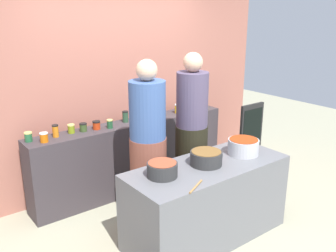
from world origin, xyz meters
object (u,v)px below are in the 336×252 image
preserve_jar_0 (28,137)px  preserve_jar_11 (182,107)px  preserve_jar_4 (83,127)px  cooking_pot_center (206,158)px  preserve_jar_6 (110,124)px  preserve_jar_5 (96,125)px  preserve_jar_13 (205,103)px  preserve_jar_7 (125,117)px  cook_with_tongs (148,153)px  cooking_pot_left (162,169)px  cook_in_cap (191,140)px  cooking_pot_right (243,147)px  wooden_spoon (196,186)px  preserve_jar_9 (159,109)px  preserve_jar_2 (55,131)px  chalkboard_sign (251,137)px  preserve_jar_8 (151,112)px  preserve_jar_12 (199,105)px  preserve_jar_10 (177,109)px  preserve_jar_3 (71,129)px  preserve_jar_1 (44,137)px

preserve_jar_0 → preserve_jar_11: (2.11, -0.03, 0.01)m
preserve_jar_4 → cooking_pot_center: bearing=-65.6°
preserve_jar_6 → cooking_pot_center: bearing=-75.9°
preserve_jar_5 → preserve_jar_13: preserve_jar_13 is taller
preserve_jar_7 → cook_with_tongs: bearing=-105.8°
cooking_pot_left → cook_in_cap: bearing=33.3°
cooking_pot_left → cooking_pot_right: size_ratio=0.87×
preserve_jar_4 → cook_in_cap: 1.27m
preserve_jar_6 → cooking_pot_left: 1.30m
wooden_spoon → preserve_jar_9: bearing=63.1°
preserve_jar_2 → preserve_jar_4: preserve_jar_2 is taller
preserve_jar_11 → cook_in_cap: cook_in_cap is taller
preserve_jar_2 → wooden_spoon: 1.82m
preserve_jar_6 → preserve_jar_2: bearing=172.4°
preserve_jar_5 → chalkboard_sign: size_ratio=0.10×
preserve_jar_5 → preserve_jar_13: 1.75m
preserve_jar_8 → cooking_pot_center: bearing=-103.0°
preserve_jar_0 → cooking_pot_right: preserve_jar_0 is taller
preserve_jar_2 → preserve_jar_8: preserve_jar_8 is taller
preserve_jar_4 → preserve_jar_12: bearing=-3.0°
preserve_jar_10 → wooden_spoon: bearing=-124.2°
preserve_jar_0 → preserve_jar_11: preserve_jar_11 is taller
preserve_jar_11 → preserve_jar_7: bearing=178.7°
preserve_jar_12 → preserve_jar_2: bearing=177.4°
preserve_jar_4 → cook_with_tongs: 0.90m
preserve_jar_8 → cook_in_cap: size_ratio=0.08×
preserve_jar_11 → cook_in_cap: (-0.54, -0.83, -0.14)m
preserve_jar_5 → preserve_jar_9: (0.96, 0.07, 0.02)m
cooking_pot_left → cooking_pot_right: (1.01, -0.07, 0.01)m
preserve_jar_2 → preserve_jar_8: bearing=-0.5°
preserve_jar_5 → preserve_jar_7: preserve_jar_7 is taller
preserve_jar_5 → cook_in_cap: bearing=-45.5°
preserve_jar_7 → chalkboard_sign: 1.90m
preserve_jar_4 → preserve_jar_10: (1.37, -0.05, 0.01)m
preserve_jar_9 → cooking_pot_left: (-0.99, -1.41, -0.11)m
preserve_jar_13 → cooking_pot_center: size_ratio=0.32×
preserve_jar_8 → chalkboard_sign: (1.36, -0.55, -0.48)m
cook_with_tongs → preserve_jar_13: bearing=27.6°
preserve_jar_0 → cooking_pot_center: (1.26, -1.44, -0.09)m
preserve_jar_4 → preserve_jar_7: preserve_jar_7 is taller
wooden_spoon → cooking_pot_right: bearing=17.1°
cook_in_cap → preserve_jar_3: bearing=141.8°
preserve_jar_1 → cooking_pot_right: bearing=-39.5°
preserve_jar_3 → preserve_jar_10: bearing=-2.9°
preserve_jar_6 → cook_in_cap: (0.64, -0.75, -0.13)m
preserve_jar_5 → cooking_pot_right: (0.98, -1.42, -0.07)m
preserve_jar_4 → preserve_jar_12: preserve_jar_12 is taller
preserve_jar_10 → preserve_jar_9: bearing=159.3°
preserve_jar_7 → chalkboard_sign: preserve_jar_7 is taller
preserve_jar_3 → cooking_pot_left: bearing=-79.1°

